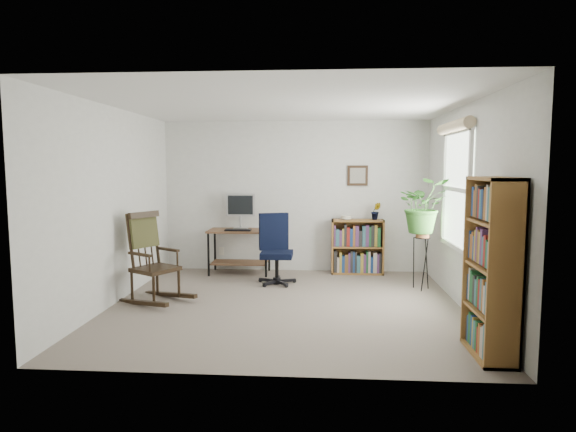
# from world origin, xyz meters

# --- Properties ---
(floor) EXTENTS (4.20, 4.00, 0.00)m
(floor) POSITION_xyz_m (0.00, 0.00, 0.00)
(floor) COLOR gray
(floor) RESTS_ON ground
(ceiling) EXTENTS (4.20, 4.00, 0.00)m
(ceiling) POSITION_xyz_m (0.00, 0.00, 2.40)
(ceiling) COLOR silver
(ceiling) RESTS_ON ground
(wall_back) EXTENTS (4.20, 0.00, 2.40)m
(wall_back) POSITION_xyz_m (0.00, 2.00, 1.20)
(wall_back) COLOR silver
(wall_back) RESTS_ON ground
(wall_front) EXTENTS (4.20, 0.00, 2.40)m
(wall_front) POSITION_xyz_m (0.00, -2.00, 1.20)
(wall_front) COLOR silver
(wall_front) RESTS_ON ground
(wall_left) EXTENTS (0.00, 4.00, 2.40)m
(wall_left) POSITION_xyz_m (-2.10, 0.00, 1.20)
(wall_left) COLOR silver
(wall_left) RESTS_ON ground
(wall_right) EXTENTS (0.00, 4.00, 2.40)m
(wall_right) POSITION_xyz_m (2.10, 0.00, 1.20)
(wall_right) COLOR silver
(wall_right) RESTS_ON ground
(window) EXTENTS (0.12, 1.20, 1.50)m
(window) POSITION_xyz_m (2.06, 0.30, 1.40)
(window) COLOR white
(window) RESTS_ON wall_right
(desk) EXTENTS (0.96, 0.53, 0.69)m
(desk) POSITION_xyz_m (-0.85, 1.70, 0.35)
(desk) COLOR brown
(desk) RESTS_ON floor
(monitor) EXTENTS (0.46, 0.16, 0.56)m
(monitor) POSITION_xyz_m (-0.85, 1.84, 0.97)
(monitor) COLOR #AEAEB2
(monitor) RESTS_ON desk
(keyboard) EXTENTS (0.40, 0.15, 0.02)m
(keyboard) POSITION_xyz_m (-0.85, 1.58, 0.71)
(keyboard) COLOR black
(keyboard) RESTS_ON desk
(office_chair) EXTENTS (0.70, 0.70, 1.02)m
(office_chair) POSITION_xyz_m (-0.21, 1.06, 0.51)
(office_chair) COLOR black
(office_chair) RESTS_ON floor
(rocking_chair) EXTENTS (1.14, 1.01, 1.14)m
(rocking_chair) POSITION_xyz_m (-1.62, 0.04, 0.57)
(rocking_chair) COLOR black
(rocking_chair) RESTS_ON floor
(low_bookshelf) EXTENTS (0.81, 0.27, 0.85)m
(low_bookshelf) POSITION_xyz_m (0.99, 1.82, 0.43)
(low_bookshelf) COLOR olive
(low_bookshelf) RESTS_ON floor
(tall_bookshelf) EXTENTS (0.30, 0.70, 1.59)m
(tall_bookshelf) POSITION_xyz_m (1.92, -1.43, 0.79)
(tall_bookshelf) COLOR olive
(tall_bookshelf) RESTS_ON floor
(plant_stand) EXTENTS (0.27, 0.27, 0.84)m
(plant_stand) POSITION_xyz_m (1.80, 0.89, 0.42)
(plant_stand) COLOR black
(plant_stand) RESTS_ON floor
(spider_plant) EXTENTS (1.69, 1.88, 1.46)m
(spider_plant) POSITION_xyz_m (1.80, 0.89, 1.51)
(spider_plant) COLOR #326D26
(spider_plant) RESTS_ON plant_stand
(potted_plant_small) EXTENTS (0.13, 0.24, 0.11)m
(potted_plant_small) POSITION_xyz_m (1.27, 1.83, 0.91)
(potted_plant_small) COLOR #326D26
(potted_plant_small) RESTS_ON low_bookshelf
(framed_picture) EXTENTS (0.32, 0.04, 0.32)m
(framed_picture) POSITION_xyz_m (0.99, 1.97, 1.54)
(framed_picture) COLOR black
(framed_picture) RESTS_ON wall_back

